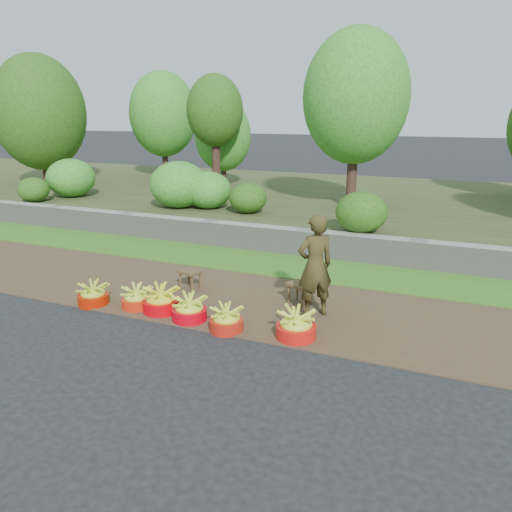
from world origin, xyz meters
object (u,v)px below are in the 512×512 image
at_px(basin_a, 93,295).
at_px(stool_right, 300,287).
at_px(basin_d, 189,310).
at_px(stool_left, 190,274).
at_px(basin_f, 296,326).
at_px(vendor_woman, 315,266).
at_px(basin_b, 137,299).
at_px(basin_c, 161,301).
at_px(basin_e, 226,320).

relative_size(basin_a, stool_right, 1.04).
bearing_deg(basin_d, stool_left, 119.79).
relative_size(basin_f, stool_left, 1.24).
bearing_deg(basin_a, stool_right, 23.53).
bearing_deg(basin_a, stool_left, 48.54).
bearing_deg(vendor_woman, basin_a, -27.20).
relative_size(basin_b, stool_left, 1.10).
bearing_deg(basin_c, vendor_woman, 19.61).
xyz_separation_m(basin_a, stool_left, (1.04, 1.17, 0.12)).
distance_m(stool_left, vendor_woman, 2.29).
bearing_deg(basin_e, basin_a, 178.81).
xyz_separation_m(basin_b, basin_c, (0.43, 0.01, 0.02)).
distance_m(basin_b, basin_f, 2.56).
xyz_separation_m(basin_c, basin_d, (0.55, -0.11, -0.01)).
bearing_deg(basin_e, basin_b, 173.13).
relative_size(basin_d, vendor_woman, 0.33).
bearing_deg(basin_a, basin_f, 1.54).
bearing_deg(basin_f, stool_left, 154.03).
distance_m(basin_b, basin_e, 1.62).
relative_size(basin_b, basin_c, 0.87).
relative_size(basin_d, basin_e, 1.07).
distance_m(basin_e, vendor_woman, 1.47).
height_order(basin_a, stool_left, basin_a).
relative_size(basin_b, basin_e, 1.00).
height_order(basin_a, basin_c, basin_c).
height_order(basin_f, vendor_woman, vendor_woman).
bearing_deg(basin_c, basin_a, -172.28).
bearing_deg(stool_right, vendor_woman, -47.55).
distance_m(basin_b, basin_c, 0.43).
distance_m(basin_a, basin_b, 0.72).
xyz_separation_m(stool_left, stool_right, (1.88, 0.10, 0.00)).
bearing_deg(vendor_woman, basin_f, 48.00).
height_order(basin_c, basin_d, basin_c).
height_order(basin_b, basin_c, basin_c).
xyz_separation_m(basin_c, stool_right, (1.79, 1.12, 0.10)).
distance_m(basin_a, basin_c, 1.14).
relative_size(basin_f, stool_right, 1.18).
xyz_separation_m(basin_e, stool_left, (-1.28, 1.22, 0.12)).
bearing_deg(basin_d, basin_f, 1.46).
xyz_separation_m(basin_f, vendor_woman, (-0.01, 0.82, 0.59)).
distance_m(basin_d, vendor_woman, 1.89).
distance_m(basin_b, stool_right, 2.49).
distance_m(basin_a, basin_e, 2.32).
relative_size(basin_a, basin_b, 1.00).
xyz_separation_m(basin_a, basin_f, (3.26, 0.09, 0.02)).
distance_m(basin_c, basin_f, 2.13).
xyz_separation_m(basin_c, basin_e, (1.18, -0.20, -0.02)).
xyz_separation_m(basin_c, basin_f, (2.13, -0.07, -0.00)).
bearing_deg(basin_e, stool_right, 65.36).
height_order(basin_b, basin_f, basin_f).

